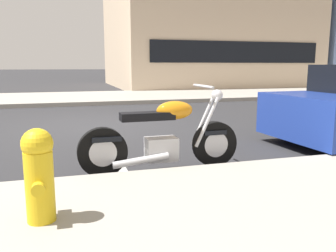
{
  "coord_description": "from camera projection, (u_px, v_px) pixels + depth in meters",
  "views": [
    {
      "loc": [
        -0.67,
        -8.02,
        1.35
      ],
      "look_at": [
        0.6,
        -3.69,
        0.57
      ],
      "focal_mm": 37.37,
      "sensor_mm": 36.0,
      "label": 1
    }
  ],
  "objects": [
    {
      "name": "fire_hydrant",
      "position": [
        39.0,
        173.0,
        2.7
      ],
      "size": [
        0.24,
        0.36,
        0.74
      ],
      "color": "gold",
      "rests_on": "sidewalk_near_curb"
    },
    {
      "name": "parked_motorcycle",
      "position": [
        163.0,
        139.0,
        4.48
      ],
      "size": [
        2.11,
        0.62,
        1.1
      ],
      "rotation": [
        0.0,
        0.0,
        0.02
      ],
      "color": "black",
      "rests_on": "ground"
    },
    {
      "name": "ground_plane",
      "position": [
        97.0,
        125.0,
        8.0
      ],
      "size": [
        260.0,
        260.0,
        0.0
      ],
      "primitive_type": "plane",
      "color": "#28282B"
    },
    {
      "name": "parking_stall_stripe",
      "position": [
        120.0,
        166.0,
        4.75
      ],
      "size": [
        0.12,
        2.2,
        0.01
      ],
      "primitive_type": "cube",
      "color": "silver",
      "rests_on": "ground"
    },
    {
      "name": "townhouse_behind_pole",
      "position": [
        199.0,
        15.0,
        23.17
      ],
      "size": [
        11.34,
        11.39,
        9.32
      ],
      "color": "beige",
      "rests_on": "ground"
    },
    {
      "name": "sidewalk_far_curb",
      "position": [
        328.0,
        92.0,
        17.51
      ],
      "size": [
        120.0,
        5.0,
        0.14
      ],
      "primitive_type": "cube",
      "color": "gray",
      "rests_on": "ground"
    }
  ]
}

